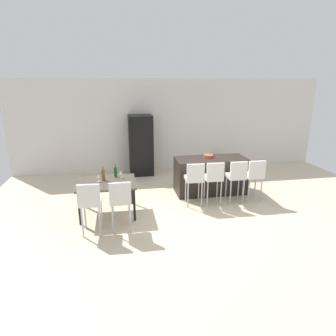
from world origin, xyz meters
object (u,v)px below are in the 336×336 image
wine_bottle_middle (115,172)px  wine_bottle_far (103,175)px  dining_chair_far (120,198)px  dining_chair_near (90,200)px  bar_chair_far (254,174)px  bar_chair_right (237,175)px  fruit_bowl (208,156)px  bar_chair_left (194,177)px  refrigerator (141,145)px  kitchen_island (211,175)px  potted_plant (224,161)px  wine_glass_right (121,173)px  bar_chair_middle (214,176)px  dining_table (107,185)px  wine_glass_left (98,176)px

wine_bottle_middle → wine_bottle_far: bearing=-141.1°
wine_bottle_far → dining_chair_far: bearing=-70.6°
dining_chair_near → wine_bottle_far: 1.02m
bar_chair_far → dining_chair_far: size_ratio=1.00×
bar_chair_right → fruit_bowl: 1.01m
bar_chair_right → wine_bottle_middle: size_ratio=3.46×
bar_chair_left → refrigerator: refrigerator is taller
kitchen_island → dining_chair_near: size_ratio=1.74×
dining_chair_near → bar_chair_far: bearing=14.2°
kitchen_island → potted_plant: (1.07, 1.87, -0.16)m
dining_chair_far → refrigerator: size_ratio=0.57×
wine_glass_right → wine_bottle_middle: bearing=133.6°
dining_chair_far → refrigerator: 3.68m
bar_chair_left → wine_bottle_far: bearing=178.9°
bar_chair_middle → bar_chair_right: size_ratio=1.00×
fruit_bowl → potted_plant: (1.12, 1.76, -0.65)m
dining_chair_near → bar_chair_left: bearing=22.8°
wine_glass_right → potted_plant: (3.38, 2.52, -0.56)m
bar_chair_middle → dining_chair_far: size_ratio=1.00×
kitchen_island → wine_bottle_middle: wine_bottle_middle is taller
wine_glass_right → bar_chair_right: bearing=-2.7°
bar_chair_middle → dining_table: size_ratio=0.86×
bar_chair_far → wine_bottle_far: 3.51m
fruit_bowl → kitchen_island: bearing=-66.2°
bar_chair_middle → dining_table: 2.43m
wine_glass_right → fruit_bowl: size_ratio=0.71×
dining_table → dining_chair_near: bearing=-108.0°
refrigerator → kitchen_island: bearing=-48.6°
bar_chair_left → wine_bottle_middle: size_ratio=3.46×
dining_chair_far → fruit_bowl: (2.30, 1.83, 0.26)m
dining_table → dining_chair_far: dining_chair_far is taller
dining_chair_near → dining_chair_far: (0.55, -0.00, 0.00)m
refrigerator → fruit_bowl: bearing=-47.8°
bar_chair_middle → wine_bottle_middle: size_ratio=3.46×
bar_chair_right → wine_glass_right: size_ratio=6.03×
kitchen_island → wine_glass_right: kitchen_island is taller
wine_glass_left → refrigerator: 2.91m
dining_table → wine_bottle_far: size_ratio=3.88×
dining_chair_far → refrigerator: (0.69, 3.60, 0.22)m
wine_glass_left → dining_chair_far: bearing=-64.2°
bar_chair_right → kitchen_island: bearing=115.5°
bar_chair_far → refrigerator: bearing=132.9°
dining_chair_near → kitchen_island: bearing=30.8°
dining_table → bar_chair_left: bearing=2.5°
dining_chair_far → dining_table: bearing=107.8°
dining_chair_far → wine_glass_left: 1.04m
bar_chair_left → fruit_bowl: 1.10m
fruit_bowl → bar_chair_right: bearing=-64.7°
kitchen_island → wine_bottle_far: bearing=-164.6°
fruit_bowl → wine_glass_right: bearing=-161.4°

